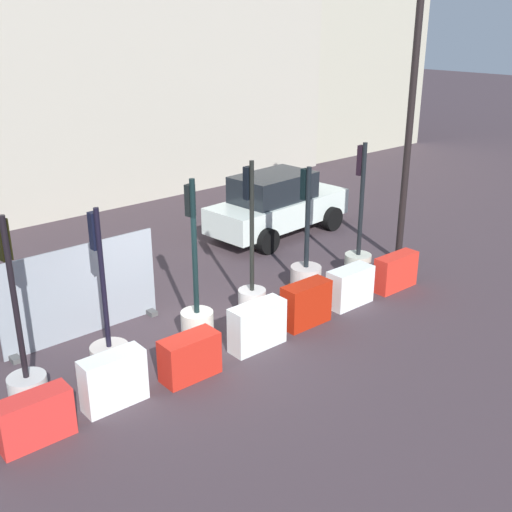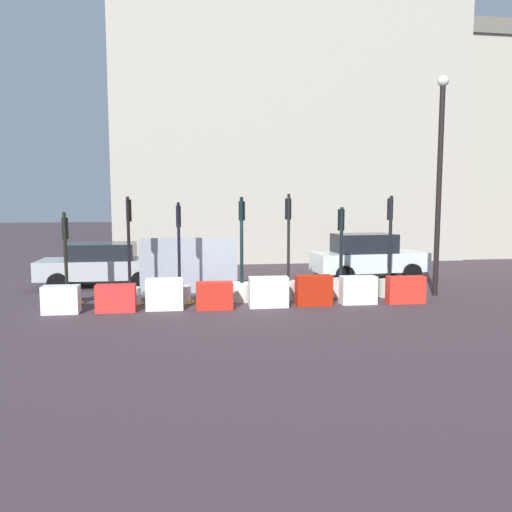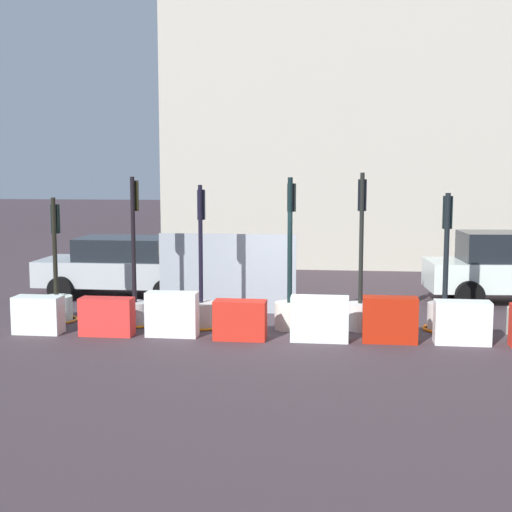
{
  "view_description": "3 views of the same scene",
  "coord_description": "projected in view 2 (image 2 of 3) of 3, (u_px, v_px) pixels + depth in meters",
  "views": [
    {
      "loc": [
        -6.17,
        -8.8,
        5.95
      ],
      "look_at": [
        1.48,
        -0.01,
        1.46
      ],
      "focal_mm": 43.84,
      "sensor_mm": 36.0,
      "label": 1
    },
    {
      "loc": [
        -1.74,
        -15.34,
        3.13
      ],
      "look_at": [
        0.52,
        -0.13,
        1.44
      ],
      "focal_mm": 35.81,
      "sensor_mm": 36.0,
      "label": 2
    },
    {
      "loc": [
        1.12,
        -14.95,
        3.44
      ],
      "look_at": [
        -0.58,
        0.06,
        1.58
      ],
      "focal_mm": 50.8,
      "sensor_mm": 36.0,
      "label": 3
    }
  ],
  "objects": [
    {
      "name": "building_corner_block",
      "position": [
        457.0,
        148.0,
        30.0
      ],
      "size": [
        12.31,
        7.55,
        12.29
      ],
      "color": "#B6B19A",
      "rests_on": "ground_plane"
    },
    {
      "name": "traffic_light_1",
      "position": [
        130.0,
        287.0,
        15.34
      ],
      "size": [
        0.79,
        0.79,
        3.24
      ],
      "color": "beige",
      "rests_on": "ground_plane"
    },
    {
      "name": "construction_barrier_7",
      "position": [
        406.0,
        290.0,
        15.53
      ],
      "size": [
        1.16,
        0.4,
        0.83
      ],
      "color": "red",
      "rests_on": "ground_plane"
    },
    {
      "name": "traffic_light_4",
      "position": [
        288.0,
        279.0,
        16.13
      ],
      "size": [
        0.59,
        0.59,
        3.33
      ],
      "color": "beige",
      "rests_on": "ground_plane"
    },
    {
      "name": "traffic_light_2",
      "position": [
        180.0,
        288.0,
        15.54
      ],
      "size": [
        0.88,
        0.88,
        3.07
      ],
      "color": "beige",
      "rests_on": "ground_plane"
    },
    {
      "name": "traffic_light_6",
      "position": [
        389.0,
        278.0,
        16.55
      ],
      "size": [
        0.64,
        0.64,
        3.27
      ],
      "color": "beige",
      "rests_on": "ground_plane"
    },
    {
      "name": "street_lamp_post",
      "position": [
        440.0,
        172.0,
        16.38
      ],
      "size": [
        0.36,
        0.36,
        7.05
      ],
      "color": "black",
      "rests_on": "ground_plane"
    },
    {
      "name": "traffic_light_3",
      "position": [
        242.0,
        282.0,
        15.82
      ],
      "size": [
        0.64,
        0.64,
        3.23
      ],
      "color": "silver",
      "rests_on": "ground_plane"
    },
    {
      "name": "car_silver_hatchback",
      "position": [
        103.0,
        264.0,
        18.54
      ],
      "size": [
        4.49,
        2.26,
        1.58
      ],
      "color": "#ADB4B6",
      "rests_on": "ground_plane"
    },
    {
      "name": "site_fence_panel",
      "position": [
        189.0,
        267.0,
        17.14
      ],
      "size": [
        3.27,
        0.5,
        1.88
      ],
      "color": "#9199A2",
      "rests_on": "ground_plane"
    },
    {
      "name": "construction_barrier_4",
      "position": [
        269.0,
        292.0,
        14.92
      ],
      "size": [
        1.15,
        0.43,
        0.9
      ],
      "color": "silver",
      "rests_on": "ground_plane"
    },
    {
      "name": "construction_barrier_6",
      "position": [
        358.0,
        290.0,
        15.43
      ],
      "size": [
        1.08,
        0.48,
        0.85
      ],
      "color": "white",
      "rests_on": "ground_plane"
    },
    {
      "name": "construction_barrier_1",
      "position": [
        116.0,
        298.0,
        14.3
      ],
      "size": [
        1.1,
        0.43,
        0.78
      ],
      "color": "red",
      "rests_on": "ground_plane"
    },
    {
      "name": "ground_plane",
      "position": [
        239.0,
        302.0,
        15.68
      ],
      "size": [
        120.0,
        120.0,
        0.0
      ],
      "primitive_type": "plane",
      "color": "#403339"
    },
    {
      "name": "construction_barrier_2",
      "position": [
        165.0,
        294.0,
        14.57
      ],
      "size": [
        1.06,
        0.41,
        0.92
      ],
      "color": "white",
      "rests_on": "ground_plane"
    },
    {
      "name": "traffic_light_5",
      "position": [
        341.0,
        282.0,
        16.57
      ],
      "size": [
        0.9,
        0.9,
        2.91
      ],
      "color": "beige",
      "rests_on": "ground_plane"
    },
    {
      "name": "building_main_facade",
      "position": [
        282.0,
        107.0,
        28.24
      ],
      "size": [
        18.47,
        8.09,
        16.45
      ],
      "color": "#B6AE9D",
      "rests_on": "ground_plane"
    },
    {
      "name": "traffic_light_0",
      "position": [
        67.0,
        291.0,
        15.29
      ],
      "size": [
        0.94,
        0.94,
        2.77
      ],
      "color": "silver",
      "rests_on": "ground_plane"
    },
    {
      "name": "construction_barrier_5",
      "position": [
        314.0,
        290.0,
        15.19
      ],
      "size": [
        1.07,
        0.45,
        0.91
      ],
      "color": "#B21F0B",
      "rests_on": "ground_plane"
    },
    {
      "name": "construction_barrier_3",
      "position": [
        214.0,
        296.0,
        14.67
      ],
      "size": [
        1.05,
        0.49,
        0.79
      ],
      "color": "red",
      "rests_on": "ground_plane"
    },
    {
      "name": "car_white_van",
      "position": [
        368.0,
        257.0,
        20.11
      ],
      "size": [
        4.57,
        2.28,
        1.82
      ],
      "color": "silver",
      "rests_on": "ground_plane"
    },
    {
      "name": "construction_barrier_0",
      "position": [
        61.0,
        300.0,
        14.11
      ],
      "size": [
        0.99,
        0.49,
        0.78
      ],
      "color": "silver",
      "rests_on": "ground_plane"
    }
  ]
}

